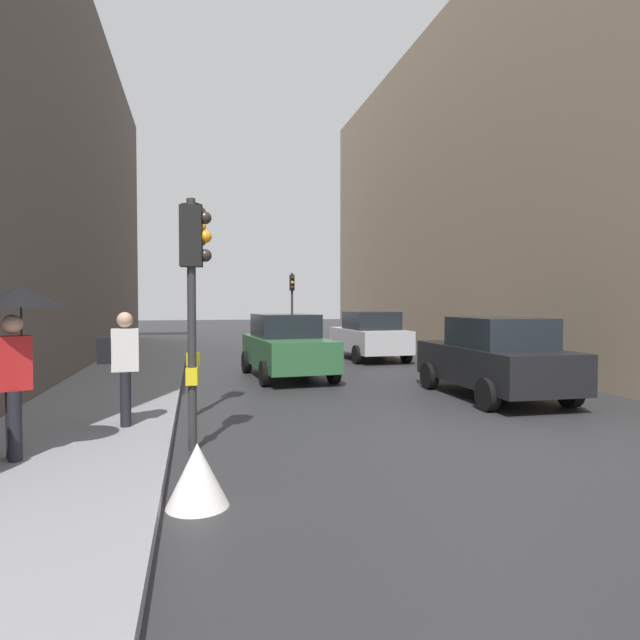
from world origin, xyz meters
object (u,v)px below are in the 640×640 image
object	(u,v)px
traffic_light_near_right	(193,267)
pedestrian_with_black_backpack	(122,361)
car_green_estate	(287,346)
car_dark_suv	(495,358)
traffic_light_near_left	(193,278)
pedestrian_with_umbrella	(18,322)
warning_sign_triangle	(197,475)
car_silver_hatchback	(369,336)
traffic_light_far_median	(292,294)

from	to	relation	value
traffic_light_near_right	pedestrian_with_black_backpack	world-z (taller)	traffic_light_near_right
car_green_estate	car_dark_suv	bearing A→B (deg)	-47.09
traffic_light_near_left	car_green_estate	size ratio (longest dim) A/B	0.81
pedestrian_with_umbrella	warning_sign_triangle	distance (m)	3.09
car_silver_hatchback	pedestrian_with_black_backpack	world-z (taller)	pedestrian_with_black_backpack
car_dark_suv	pedestrian_with_umbrella	xyz separation A→B (m)	(-8.46, -3.21, 0.96)
traffic_light_near_left	car_silver_hatchback	size ratio (longest dim) A/B	0.83
traffic_light_near_left	pedestrian_with_black_backpack	size ratio (longest dim) A/B	1.98
traffic_light_near_right	car_silver_hatchback	world-z (taller)	traffic_light_near_right
traffic_light_near_left	pedestrian_with_black_backpack	world-z (taller)	traffic_light_near_left
car_green_estate	car_dark_suv	world-z (taller)	same
car_green_estate	warning_sign_triangle	xyz separation A→B (m)	(-2.46, -9.05, -0.55)
car_dark_suv	pedestrian_with_black_backpack	distance (m)	7.65
traffic_light_near_right	pedestrian_with_umbrella	xyz separation A→B (m)	(-2.07, -2.78, -0.89)
pedestrian_with_black_backpack	warning_sign_triangle	distance (m)	3.52
traffic_light_near_right	car_green_estate	size ratio (longest dim) A/B	0.92
traffic_light_near_right	pedestrian_with_umbrella	world-z (taller)	traffic_light_near_right
car_green_estate	car_silver_hatchback	bearing A→B (deg)	46.64
traffic_light_near_left	pedestrian_with_black_backpack	distance (m)	2.01
traffic_light_near_right	warning_sign_triangle	world-z (taller)	traffic_light_near_right
traffic_light_near_left	warning_sign_triangle	xyz separation A→B (m)	(0.03, -2.11, -2.10)
pedestrian_with_umbrella	traffic_light_near_left	bearing A→B (deg)	12.03
traffic_light_near_left	traffic_light_far_median	bearing A→B (deg)	76.03
traffic_light_near_right	car_dark_suv	world-z (taller)	traffic_light_near_right
traffic_light_near_right	warning_sign_triangle	distance (m)	5.05
pedestrian_with_umbrella	pedestrian_with_black_backpack	bearing A→B (deg)	57.80
traffic_light_far_median	car_dark_suv	world-z (taller)	traffic_light_far_median
traffic_light_near_right	car_silver_hatchback	bearing A→B (deg)	53.96
traffic_light_near_left	pedestrian_with_black_backpack	bearing A→B (deg)	134.08
traffic_light_near_left	warning_sign_triangle	distance (m)	2.97
car_dark_suv	pedestrian_with_black_backpack	world-z (taller)	pedestrian_with_black_backpack
pedestrian_with_umbrella	pedestrian_with_black_backpack	size ratio (longest dim) A/B	1.21
traffic_light_far_median	warning_sign_triangle	distance (m)	23.16
traffic_light_near_right	traffic_light_far_median	xyz separation A→B (m)	(5.08, 18.06, -0.19)
car_dark_suv	traffic_light_near_left	bearing A→B (deg)	-156.58
traffic_light_near_right	traffic_light_far_median	world-z (taller)	traffic_light_near_right
car_silver_hatchback	traffic_light_far_median	bearing A→B (deg)	97.02
pedestrian_with_black_backpack	traffic_light_near_right	bearing A→B (deg)	48.08
pedestrian_with_umbrella	traffic_light_far_median	bearing A→B (deg)	71.05
car_green_estate	car_dark_suv	distance (m)	5.71
pedestrian_with_black_backpack	car_dark_suv	bearing A→B (deg)	12.36
traffic_light_near_right	pedestrian_with_black_backpack	distance (m)	2.26
car_silver_hatchback	warning_sign_triangle	xyz separation A→B (m)	(-6.21, -13.03, -0.55)
traffic_light_far_median	pedestrian_with_umbrella	bearing A→B (deg)	-108.95
car_green_estate	pedestrian_with_umbrella	xyz separation A→B (m)	(-4.57, -7.39, 0.96)
traffic_light_far_median	car_silver_hatchback	size ratio (longest dim) A/B	0.87
traffic_light_near_right	traffic_light_near_left	distance (m)	2.36
traffic_light_near_left	pedestrian_with_umbrella	bearing A→B (deg)	-167.97
traffic_light_near_left	pedestrian_with_umbrella	size ratio (longest dim) A/B	1.64
traffic_light_far_median	traffic_light_near_left	bearing A→B (deg)	-103.97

